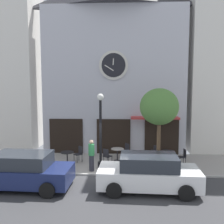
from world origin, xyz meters
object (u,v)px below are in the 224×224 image
at_px(cafe_table_rightmost, 117,152).
at_px(parked_car_white, 149,173).
at_px(cafe_table_center_left, 168,154).
at_px(cafe_chair_left_end, 183,156).
at_px(cafe_table_leftmost, 67,155).
at_px(parked_car_navy, 23,171).
at_px(cafe_chair_under_awning, 157,152).
at_px(cafe_chair_near_tree, 155,156).
at_px(cafe_chair_by_entrance, 126,150).
at_px(street_lamp, 101,131).
at_px(street_tree, 159,107).
at_px(cafe_chair_outer, 79,153).
at_px(pedestrian_green, 91,155).
at_px(cafe_chair_curbside, 107,155).

height_order(cafe_table_rightmost, parked_car_white, parked_car_white).
bearing_deg(cafe_table_center_left, cafe_chair_left_end, -8.41).
bearing_deg(cafe_table_leftmost, parked_car_navy, -109.70).
bearing_deg(parked_car_navy, cafe_table_leftmost, 70.30).
height_order(cafe_table_center_left, cafe_chair_under_awning, cafe_chair_under_awning).
bearing_deg(cafe_chair_near_tree, cafe_chair_under_awning, 75.18).
bearing_deg(parked_car_navy, cafe_chair_by_entrance, 46.59).
distance_m(cafe_table_center_left, parked_car_white, 4.01).
xyz_separation_m(street_lamp, cafe_table_rightmost, (0.87, 1.37, -1.52)).
height_order(cafe_chair_by_entrance, cafe_chair_under_awning, same).
xyz_separation_m(street_lamp, street_tree, (3.09, -0.15, 1.30)).
relative_size(cafe_chair_outer, pedestrian_green, 0.54).
distance_m(street_lamp, cafe_table_center_left, 4.20).
bearing_deg(parked_car_navy, pedestrian_green, 40.26).
height_order(cafe_table_center_left, parked_car_white, parked_car_white).
bearing_deg(cafe_chair_near_tree, cafe_chair_curbside, 177.30).
height_order(street_lamp, cafe_chair_by_entrance, street_lamp).
relative_size(cafe_chair_outer, parked_car_navy, 0.21).
bearing_deg(street_tree, cafe_chair_near_tree, 97.35).
xyz_separation_m(cafe_table_center_left, cafe_chair_curbside, (-3.51, -0.23, -0.03)).
distance_m(cafe_table_leftmost, pedestrian_green, 1.89).
xyz_separation_m(cafe_chair_near_tree, cafe_chair_under_awning, (0.27, 1.04, 0.00)).
bearing_deg(cafe_chair_curbside, cafe_chair_near_tree, -2.70).
distance_m(cafe_chair_by_entrance, cafe_chair_outer, 2.92).
bearing_deg(pedestrian_green, cafe_chair_outer, 120.28).
distance_m(cafe_table_rightmost, pedestrian_green, 2.27).
bearing_deg(cafe_table_leftmost, cafe_table_center_left, 3.51).
relative_size(street_tree, parked_car_white, 1.00).
distance_m(cafe_table_leftmost, parked_car_white, 5.47).
bearing_deg(street_lamp, street_tree, -2.70).
relative_size(street_tree, cafe_table_center_left, 5.60).
relative_size(cafe_table_rightmost, cafe_chair_outer, 0.84).
distance_m(street_lamp, cafe_chair_left_end, 4.94).
relative_size(cafe_table_leftmost, cafe_table_rightmost, 1.00).
distance_m(cafe_chair_under_awning, cafe_chair_left_end, 1.57).
bearing_deg(cafe_chair_by_entrance, street_lamp, -124.04).
bearing_deg(cafe_chair_near_tree, cafe_chair_by_entrance, 137.78).
height_order(street_tree, cafe_chair_near_tree, street_tree).
bearing_deg(parked_car_white, cafe_chair_by_entrance, 100.98).
bearing_deg(street_tree, parked_car_white, -106.29).
xyz_separation_m(street_tree, cafe_chair_by_entrance, (-1.70, 2.20, -2.84)).
xyz_separation_m(pedestrian_green, parked_car_navy, (-2.75, -2.33, -0.10)).
distance_m(parked_car_navy, parked_car_white, 5.51).
relative_size(cafe_chair_by_entrance, cafe_chair_left_end, 1.00).
relative_size(street_tree, pedestrian_green, 2.61).
distance_m(street_tree, cafe_chair_outer, 5.47).
xyz_separation_m(street_tree, cafe_chair_under_awning, (0.18, 1.78, -2.84)).
height_order(cafe_chair_curbside, parked_car_navy, parked_car_navy).
bearing_deg(street_lamp, cafe_chair_under_awning, 26.54).
bearing_deg(cafe_table_center_left, pedestrian_green, -161.58).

